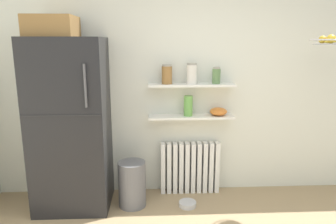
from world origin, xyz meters
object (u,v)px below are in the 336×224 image
object	(u,v)px
pet_food_bowl	(188,204)
radiator	(190,168)
shelf_bowl	(218,112)
trash_bin	(132,184)
storage_jar_2	(216,75)
vase	(188,106)
refrigerator	(70,121)
storage_jar_0	(167,74)
hanging_fruit_basket	(329,40)
storage_jar_1	(192,74)

from	to	relation	value
pet_food_bowl	radiator	bearing A→B (deg)	79.86
shelf_bowl	trash_bin	xyz separation A→B (m)	(-0.97, -0.26, -0.73)
storage_jar_2	vase	size ratio (longest dim) A/B	0.82
refrigerator	storage_jar_0	distance (m)	1.14
storage_jar_2	hanging_fruit_basket	world-z (taller)	hanging_fruit_basket
storage_jar_0	shelf_bowl	xyz separation A→B (m)	(0.58, 0.00, -0.42)
trash_bin	storage_jar_0	bearing A→B (deg)	34.04
radiator	hanging_fruit_basket	xyz separation A→B (m)	(1.29, -0.40, 1.46)
refrigerator	shelf_bowl	size ratio (longest dim) A/B	10.24
radiator	trash_bin	distance (m)	0.73
shelf_bowl	storage_jar_0	bearing A→B (deg)	180.00
radiator	storage_jar_1	size ratio (longest dim) A/B	3.03
storage_jar_1	hanging_fruit_basket	xyz separation A→B (m)	(1.29, -0.37, 0.35)
vase	refrigerator	bearing A→B (deg)	-170.81
radiator	hanging_fruit_basket	bearing A→B (deg)	-17.04
refrigerator	storage_jar_1	world-z (taller)	refrigerator
refrigerator	hanging_fruit_basket	world-z (taller)	refrigerator
refrigerator	vase	bearing A→B (deg)	9.19
trash_bin	vase	bearing A→B (deg)	22.78
hanging_fruit_basket	storage_jar_0	bearing A→B (deg)	166.83
storage_jar_2	radiator	bearing A→B (deg)	173.70
radiator	pet_food_bowl	size ratio (longest dim) A/B	3.61
vase	hanging_fruit_basket	distance (m)	1.55
radiator	vase	size ratio (longest dim) A/B	3.05
shelf_bowl	refrigerator	bearing A→B (deg)	-172.76
vase	pet_food_bowl	world-z (taller)	vase
storage_jar_0	storage_jar_2	world-z (taller)	storage_jar_0
radiator	storage_jar_1	world-z (taller)	storage_jar_1
vase	pet_food_bowl	distance (m)	1.08
refrigerator	trash_bin	bearing A→B (deg)	-5.44
radiator	shelf_bowl	bearing A→B (deg)	-5.54
storage_jar_1	trash_bin	xyz separation A→B (m)	(-0.66, -0.26, -1.16)
refrigerator	pet_food_bowl	distance (m)	1.54
storage_jar_0	trash_bin	world-z (taller)	storage_jar_0
radiator	storage_jar_0	size ratio (longest dim) A/B	3.22
storage_jar_2	refrigerator	bearing A→B (deg)	-172.59
storage_jar_1	shelf_bowl	distance (m)	0.53
pet_food_bowl	hanging_fruit_basket	size ratio (longest dim) A/B	0.56
storage_jar_1	pet_food_bowl	size ratio (longest dim) A/B	1.19
radiator	storage_jar_2	xyz separation A→B (m)	(0.27, -0.03, 1.09)
storage_jar_0	shelf_bowl	size ratio (longest dim) A/B	1.09
storage_jar_2	hanging_fruit_basket	size ratio (longest dim) A/B	0.54
refrigerator	shelf_bowl	bearing A→B (deg)	7.24
pet_food_bowl	storage_jar_1	bearing A→B (deg)	78.93
radiator	hanging_fruit_basket	world-z (taller)	hanging_fruit_basket
storage_jar_1	pet_food_bowl	distance (m)	1.42
pet_food_bowl	vase	bearing A→B (deg)	84.98
vase	storage_jar_2	bearing A→B (deg)	0.00
storage_jar_2	pet_food_bowl	xyz separation A→B (m)	(-0.33, -0.32, -1.37)
storage_jar_2	pet_food_bowl	world-z (taller)	storage_jar_2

